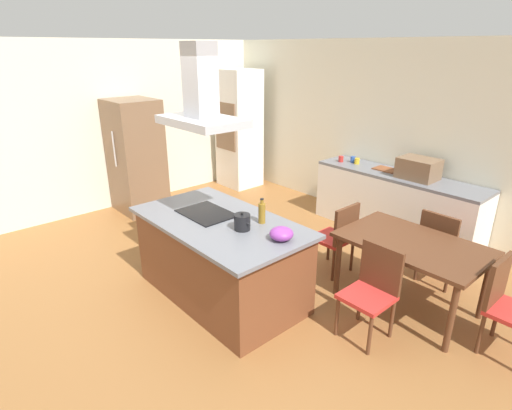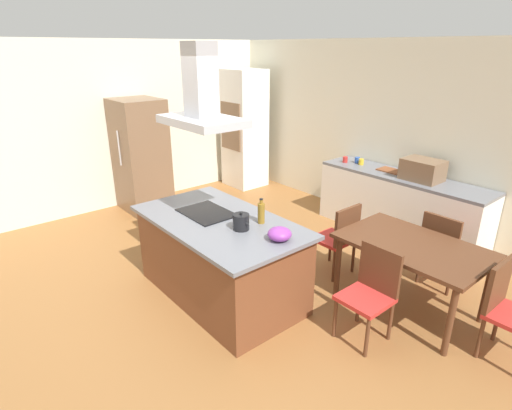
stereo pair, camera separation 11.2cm
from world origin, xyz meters
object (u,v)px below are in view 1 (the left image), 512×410
coffee_mug_yellow (357,161)px  range_hood (201,99)px  cooktop (206,213)px  countertop_microwave (418,169)px  refrigerator (136,157)px  chair_facing_island (373,287)px  tea_kettle (242,222)px  cutting_board (386,169)px  chair_facing_back_wall (440,244)px  olive_oil_bottle (262,213)px  mixing_bowl (281,234)px  chair_at_right_end (507,302)px  coffee_mug_red (341,159)px  coffee_mug_blue (353,159)px  chair_at_left_end (338,234)px  wall_oven_stack (239,129)px  dining_table (412,249)px

coffee_mug_yellow → range_hood: range_hood is taller
cooktop → countertop_microwave: countertop_microwave is taller
refrigerator → chair_facing_island: bearing=1.6°
tea_kettle → coffee_mug_yellow: (-0.69, 2.86, -0.03)m
cutting_board → chair_facing_back_wall: 1.67m
tea_kettle → olive_oil_bottle: (0.01, 0.25, 0.03)m
mixing_bowl → refrigerator: refrigerator is taller
cutting_board → range_hood: bearing=-97.1°
chair_facing_back_wall → chair_at_right_end: bearing=-36.0°
mixing_bowl → range_hood: bearing=-171.1°
countertop_microwave → refrigerator: 4.31m
coffee_mug_yellow → refrigerator: (-2.63, -2.34, -0.03)m
coffee_mug_red → coffee_mug_blue: same height
chair_at_left_end → coffee_mug_blue: bearing=121.9°
chair_facing_back_wall → chair_facing_island: bearing=-90.0°
olive_oil_bottle → coffee_mug_red: (-0.93, 2.52, -0.07)m
range_hood → wall_oven_stack: bearing=135.2°
tea_kettle → chair_at_right_end: size_ratio=0.24×
wall_oven_stack → chair_at_right_end: (5.27, -1.32, -0.59)m
refrigerator → chair_at_left_end: (3.52, 0.79, -0.40)m
mixing_bowl → olive_oil_bottle: bearing=162.7°
cooktop → wall_oven_stack: size_ratio=0.27×
dining_table → chair_at_left_end: bearing=180.0°
coffee_mug_red → wall_oven_stack: (-2.31, -0.16, 0.16)m
cutting_board → coffee_mug_red: bearing=-170.0°
cooktop → mixing_bowl: size_ratio=2.67×
coffee_mug_blue → chair_at_right_end: size_ratio=0.10×
tea_kettle → coffee_mug_yellow: bearing=103.5°
cooktop → chair_at_left_end: (0.77, 1.33, -0.40)m
dining_table → chair_facing_back_wall: 0.68m
refrigerator → countertop_microwave: bearing=32.9°
tea_kettle → refrigerator: size_ratio=0.12×
mixing_bowl → dining_table: size_ratio=0.16×
wall_oven_stack → tea_kettle: bearing=-39.0°
tea_kettle → wall_oven_stack: wall_oven_stack is taller
coffee_mug_yellow → range_hood: size_ratio=0.10×
cooktop → coffee_mug_yellow: bearing=92.3°
coffee_mug_blue → dining_table: coffee_mug_blue is taller
cooktop → coffee_mug_red: bearing=97.3°
coffee_mug_red → chair_facing_island: 2.99m
mixing_bowl → chair_at_right_end: mixing_bowl is taller
coffee_mug_yellow → dining_table: coffee_mug_yellow is taller
olive_oil_bottle → refrigerator: size_ratio=0.15×
coffee_mug_red → chair_facing_island: coffee_mug_red is taller
tea_kettle → olive_oil_bottle: bearing=88.7°
wall_oven_stack → cooktop: bearing=-44.8°
cutting_board → dining_table: bearing=-50.4°
chair_at_left_end → range_hood: (-0.77, -1.33, 1.59)m
coffee_mug_yellow → mixing_bowl: bearing=-68.0°
coffee_mug_red → chair_facing_back_wall: (2.04, -0.81, -0.44)m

